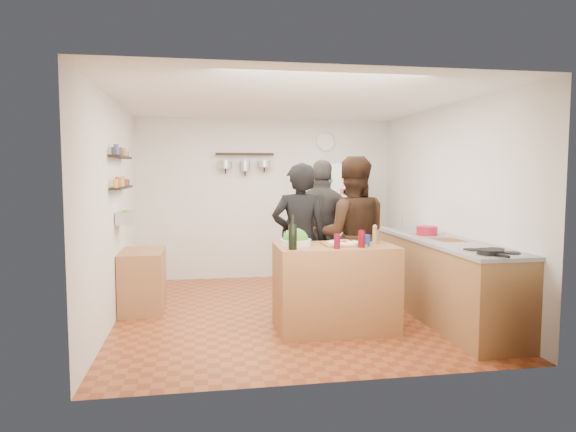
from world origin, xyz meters
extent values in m
plane|color=brown|center=(0.00, 0.00, 0.00)|extent=(4.20, 4.20, 0.00)
plane|color=white|center=(0.00, 0.00, 2.50)|extent=(4.20, 4.20, 0.00)
plane|color=silver|center=(0.00, 2.10, 1.25)|extent=(4.00, 0.00, 4.00)
plane|color=silver|center=(-2.00, 0.00, 1.25)|extent=(0.00, 4.20, 4.20)
plane|color=silver|center=(2.00, 0.00, 1.25)|extent=(0.00, 4.20, 4.20)
cube|color=#916035|center=(0.36, -0.76, 0.46)|extent=(1.25, 0.72, 0.91)
cube|color=brown|center=(0.44, -0.78, 0.92)|extent=(0.42, 0.34, 0.02)
cylinder|color=beige|center=(0.44, -0.78, 0.94)|extent=(0.34, 0.34, 0.02)
cylinder|color=silver|center=(-0.06, -0.71, 0.94)|extent=(0.33, 0.33, 0.07)
cylinder|color=black|center=(-0.14, -0.98, 1.04)|extent=(0.08, 0.08, 0.26)
cylinder|color=#5A071C|center=(0.31, -1.00, 0.99)|extent=(0.06, 0.06, 0.15)
cylinder|color=#55070F|center=(0.58, -0.96, 1.00)|extent=(0.07, 0.07, 0.18)
cylinder|color=olive|center=(0.81, -0.71, 0.99)|extent=(0.05, 0.05, 0.16)
cylinder|color=navy|center=(0.66, -0.88, 0.97)|extent=(0.07, 0.07, 0.12)
imported|color=black|center=(0.09, -0.21, 0.89)|extent=(0.72, 0.54, 1.78)
imported|color=black|center=(0.70, -0.21, 0.93)|extent=(1.03, 0.87, 1.86)
imported|color=#2F2B29|center=(0.46, 0.22, 0.92)|extent=(1.16, 0.89, 1.83)
cube|color=#9E7042|center=(1.70, -0.55, 0.45)|extent=(0.63, 2.63, 0.90)
cube|color=white|center=(1.70, -1.50, 0.91)|extent=(0.60, 0.62, 0.02)
cylinder|color=black|center=(1.60, -1.65, 0.94)|extent=(0.24, 0.24, 0.05)
cube|color=silver|center=(1.70, 0.30, 0.92)|extent=(0.50, 0.80, 0.03)
cube|color=#985437|center=(1.70, -0.63, 0.91)|extent=(0.30, 0.40, 0.02)
cylinder|color=#A6132C|center=(1.65, -0.19, 0.97)|extent=(0.25, 0.25, 0.10)
cube|color=white|center=(0.95, 1.75, 0.90)|extent=(0.70, 0.68, 1.80)
cylinder|color=silver|center=(0.95, 2.08, 2.15)|extent=(0.30, 0.03, 0.30)
cube|color=black|center=(-1.93, 0.20, 1.50)|extent=(0.12, 1.00, 0.02)
cube|color=black|center=(-1.93, 0.20, 1.85)|extent=(0.12, 1.00, 0.02)
cube|color=silver|center=(-1.90, 0.20, 1.15)|extent=(0.18, 0.35, 0.14)
cube|color=#A97547|center=(-1.74, 0.38, 0.36)|extent=(0.50, 0.80, 0.73)
cube|color=black|center=(-0.35, 2.00, 1.95)|extent=(0.90, 0.04, 0.04)
camera|label=1|loc=(-1.04, -5.96, 1.69)|focal=32.00mm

